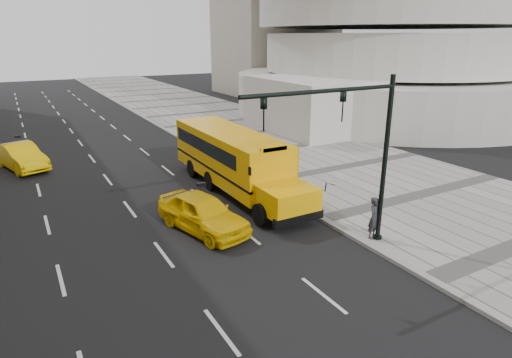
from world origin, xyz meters
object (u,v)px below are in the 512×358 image
taxi_far (21,157)px  pedestrian (374,218)px  school_bus (232,156)px  traffic_signal (357,144)px  taxi_near (203,213)px

taxi_far → pedestrian: size_ratio=2.81×
school_bus → pedestrian: school_bus is taller
pedestrian → traffic_signal: 3.37m
traffic_signal → taxi_near: bearing=133.4°
school_bus → pedestrian: 8.56m
taxi_near → taxi_far: size_ratio=0.97×
taxi_near → traffic_signal: bearing=-61.4°
taxi_far → taxi_near: bearing=-82.9°
taxi_near → school_bus: bearing=35.5°
school_bus → pedestrian: (1.99, -8.28, -0.78)m
taxi_near → traffic_signal: 6.82m
taxi_near → pedestrian: pedestrian is taller
taxi_far → pedestrian: pedestrian is taller
school_bus → taxi_far: bearing=135.6°
school_bus → traffic_signal: bearing=-85.3°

